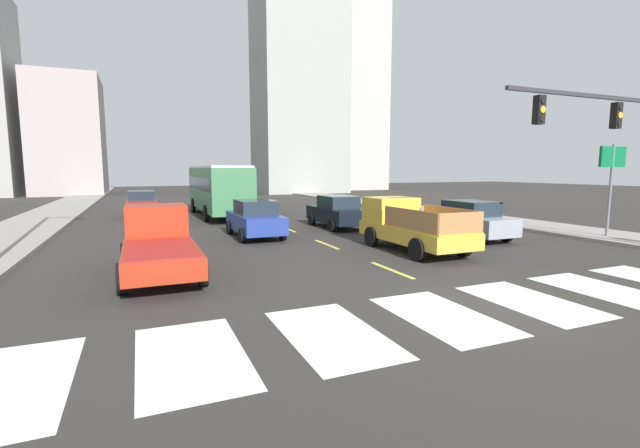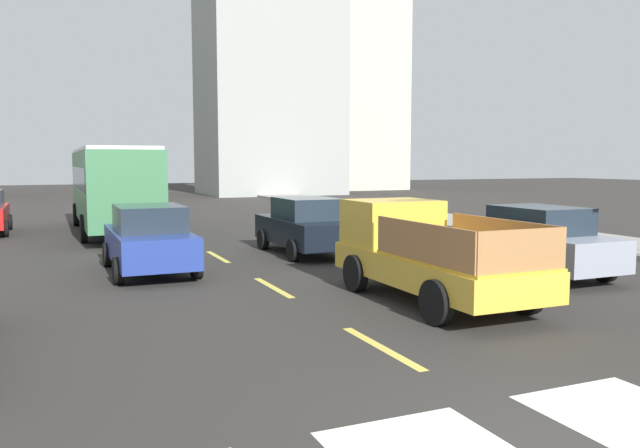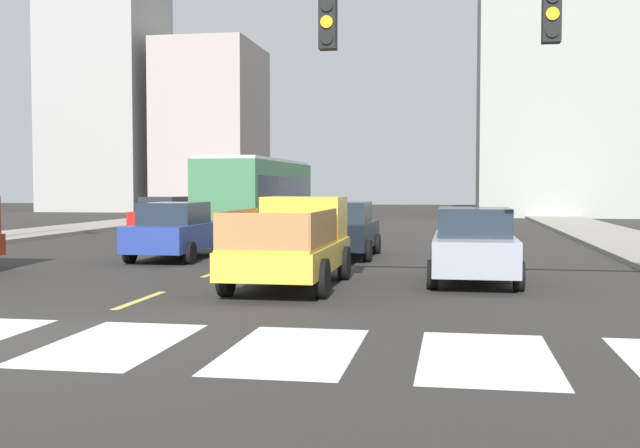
% 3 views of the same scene
% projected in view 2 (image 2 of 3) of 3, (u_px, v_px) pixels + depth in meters
% --- Properties ---
extents(sidewalk_right, '(3.66, 110.00, 0.15)m').
position_uv_depth(sidewalk_right, '(481.00, 225.00, 27.36)').
color(sidewalk_right, gray).
rests_on(sidewalk_right, ground).
extents(lane_dash_0, '(0.16, 2.40, 0.01)m').
position_uv_depth(lane_dash_0, '(381.00, 347.00, 9.60)').
color(lane_dash_0, '#D5C34E').
rests_on(lane_dash_0, ground).
extents(lane_dash_1, '(0.16, 2.40, 0.01)m').
position_uv_depth(lane_dash_1, '(273.00, 287.00, 14.17)').
color(lane_dash_1, '#D5C34E').
rests_on(lane_dash_1, ground).
extents(lane_dash_2, '(0.16, 2.40, 0.01)m').
position_uv_depth(lane_dash_2, '(218.00, 257.00, 18.73)').
color(lane_dash_2, '#D5C34E').
rests_on(lane_dash_2, ground).
extents(lane_dash_3, '(0.16, 2.40, 0.01)m').
position_uv_depth(lane_dash_3, '(184.00, 238.00, 23.30)').
color(lane_dash_3, '#D5C34E').
rests_on(lane_dash_3, ground).
extents(lane_dash_4, '(0.16, 2.40, 0.01)m').
position_uv_depth(lane_dash_4, '(162.00, 226.00, 27.87)').
color(lane_dash_4, '#D5C34E').
rests_on(lane_dash_4, ground).
extents(lane_dash_5, '(0.16, 2.40, 0.01)m').
position_uv_depth(lane_dash_5, '(145.00, 217.00, 32.44)').
color(lane_dash_5, '#D5C34E').
rests_on(lane_dash_5, ground).
extents(lane_dash_6, '(0.16, 2.40, 0.01)m').
position_uv_depth(lane_dash_6, '(133.00, 210.00, 37.01)').
color(lane_dash_6, '#D5C34E').
rests_on(lane_dash_6, ground).
extents(lane_dash_7, '(0.16, 2.40, 0.01)m').
position_uv_depth(lane_dash_7, '(124.00, 205.00, 41.58)').
color(lane_dash_7, '#D5C34E').
rests_on(lane_dash_7, ground).
extents(pickup_stakebed, '(2.18, 5.20, 1.96)m').
position_uv_depth(pickup_stakebed, '(422.00, 253.00, 13.02)').
color(pickup_stakebed, gold).
rests_on(pickup_stakebed, ground).
extents(city_bus, '(2.72, 10.80, 3.32)m').
position_uv_depth(city_bus, '(112.00, 183.00, 24.97)').
color(city_bus, '#3A7449').
rests_on(city_bus, ground).
extents(sedan_near_right, '(2.02, 4.40, 1.72)m').
position_uv_depth(sedan_near_right, '(536.00, 241.00, 15.60)').
color(sedan_near_right, gray).
rests_on(sedan_near_right, ground).
extents(sedan_far, '(2.02, 4.40, 1.72)m').
position_uv_depth(sedan_far, '(149.00, 239.00, 15.98)').
color(sedan_far, navy).
rests_on(sedan_far, ground).
extents(sedan_near_left, '(2.02, 4.40, 1.72)m').
position_uv_depth(sedan_near_left, '(305.00, 226.00, 19.30)').
color(sedan_near_left, black).
rests_on(sedan_near_left, ground).
extents(tower_tall_centre, '(7.04, 10.00, 37.24)m').
position_uv_depth(tower_tall_centre, '(357.00, 7.00, 64.81)').
color(tower_tall_centre, beige).
rests_on(tower_tall_centre, ground).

